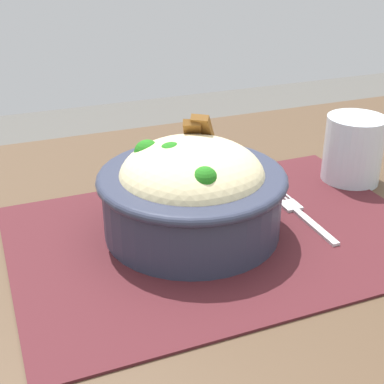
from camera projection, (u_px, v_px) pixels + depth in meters
The scene contains 5 objects.
table at pixel (219, 299), 0.64m from camera, with size 1.27×0.81×0.77m.
placemat at pixel (220, 235), 0.63m from camera, with size 0.46×0.32×0.00m, color #47191E.
bowl at pixel (192, 190), 0.61m from camera, with size 0.21×0.21×0.13m.
fork at pixel (301, 214), 0.67m from camera, with size 0.02×0.14×0.00m.
drinking_glass at pixel (353, 154), 0.74m from camera, with size 0.08×0.08×0.09m.
Camera 1 is at (-0.22, -0.47, 1.09)m, focal length 51.56 mm.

